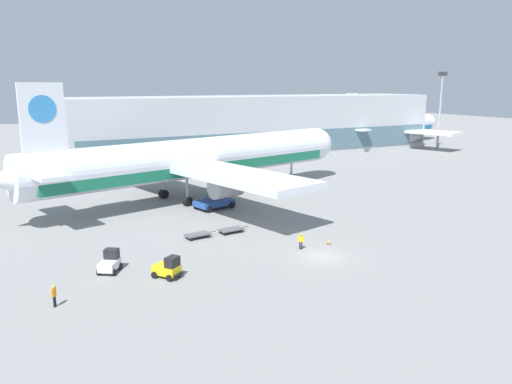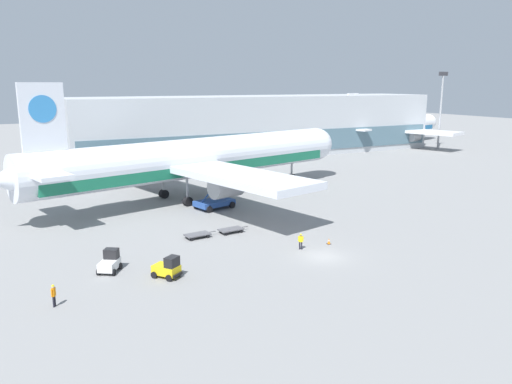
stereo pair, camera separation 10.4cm
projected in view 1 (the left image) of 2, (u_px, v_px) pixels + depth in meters
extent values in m
plane|color=gray|center=(323.00, 257.00, 49.58)|extent=(400.00, 400.00, 0.00)
cube|color=#B2B7BC|center=(260.00, 125.00, 120.50)|extent=(90.00, 18.00, 14.00)
cube|color=slate|center=(279.00, 142.00, 113.28)|extent=(88.20, 0.20, 4.90)
cylinder|color=#9EA0A5|center=(440.00, 113.00, 130.09)|extent=(0.50, 0.50, 18.83)
cube|color=#333338|center=(443.00, 74.00, 127.98)|extent=(2.80, 0.50, 1.00)
cylinder|color=silver|center=(198.00, 158.00, 73.93)|extent=(51.88, 18.06, 5.80)
cube|color=#196B4C|center=(198.00, 166.00, 74.20)|extent=(47.81, 16.95, 1.45)
sphere|color=silver|center=(316.00, 144.00, 90.68)|extent=(5.68, 5.68, 5.68)
cone|color=silver|center=(11.00, 179.00, 57.17)|extent=(7.51, 6.87, 5.51)
cube|color=silver|center=(42.00, 117.00, 58.38)|extent=(5.15, 1.67, 8.00)
cylinder|color=#3384CC|center=(42.00, 109.00, 58.18)|extent=(3.24, 1.30, 3.20)
cube|color=silver|center=(38.00, 171.00, 59.06)|extent=(6.60, 13.48, 0.50)
cube|color=silver|center=(183.00, 164.00, 72.40)|extent=(19.24, 48.52, 0.90)
cylinder|color=#9EA0A5|center=(226.00, 187.00, 65.38)|extent=(4.75, 3.72, 2.80)
cylinder|color=#9EA0A5|center=(149.00, 168.00, 80.19)|extent=(4.75, 3.72, 2.80)
cylinder|color=#9EA0A5|center=(291.00, 166.00, 87.39)|extent=(0.36, 0.36, 4.00)
cylinder|color=black|center=(291.00, 178.00, 87.82)|extent=(1.48, 1.18, 1.30)
cylinder|color=#9EA0A5|center=(187.00, 187.00, 69.63)|extent=(0.36, 0.36, 4.00)
cylinder|color=black|center=(187.00, 201.00, 70.05)|extent=(1.48, 1.18, 1.30)
cylinder|color=#9EA0A5|center=(163.00, 181.00, 74.33)|extent=(0.36, 0.36, 4.00)
cylinder|color=black|center=(164.00, 194.00, 74.75)|extent=(1.48, 1.18, 1.30)
cylinder|color=white|center=(390.00, 126.00, 139.12)|extent=(43.84, 17.93, 4.95)
cube|color=#1E669E|center=(389.00, 130.00, 139.35)|extent=(40.43, 16.78, 1.24)
sphere|color=white|center=(427.00, 122.00, 154.38)|extent=(4.85, 4.85, 4.85)
cone|color=white|center=(343.00, 132.00, 123.85)|extent=(6.60, 6.11, 4.70)
cube|color=white|center=(352.00, 107.00, 125.04)|extent=(4.35, 1.68, 6.83)
cylinder|color=yellow|center=(352.00, 104.00, 124.87)|extent=(2.75, 1.26, 2.73)
cube|color=white|center=(349.00, 129.00, 125.58)|extent=(6.23, 11.51, 0.43)
cube|color=white|center=(385.00, 129.00, 137.72)|extent=(18.70, 41.14, 0.77)
cylinder|color=#9EA0A5|center=(414.00, 137.00, 132.08)|extent=(4.13, 3.35, 2.39)
cylinder|color=#9EA0A5|center=(359.00, 132.00, 144.02)|extent=(4.13, 3.35, 2.39)
cylinder|color=#9EA0A5|center=(418.00, 133.00, 151.34)|extent=(0.31, 0.31, 3.41)
cylinder|color=black|center=(418.00, 138.00, 151.71)|extent=(1.29, 1.06, 1.11)
cylinder|color=#9EA0A5|center=(391.00, 139.00, 135.40)|extent=(0.31, 0.31, 3.41)
cylinder|color=black|center=(391.00, 145.00, 135.77)|extent=(1.29, 1.06, 1.11)
cylinder|color=#9EA0A5|center=(374.00, 137.00, 139.20)|extent=(0.31, 0.31, 3.41)
cylinder|color=black|center=(373.00, 143.00, 139.56)|extent=(1.29, 1.06, 1.11)
cube|color=#284C99|center=(214.00, 203.00, 68.68)|extent=(5.77, 4.16, 0.70)
cube|color=#B2B2B7|center=(214.00, 174.00, 67.83)|extent=(5.48, 3.95, 0.30)
cube|color=yellow|center=(214.00, 170.00, 67.71)|extent=(5.48, 3.95, 0.08)
cube|color=#284C99|center=(214.00, 187.00, 68.22)|extent=(4.18, 1.17, 3.75)
cube|color=#284C99|center=(214.00, 187.00, 68.22)|extent=(4.18, 1.17, 3.75)
cylinder|color=black|center=(219.00, 201.00, 71.11)|extent=(0.96, 0.56, 0.90)
cylinder|color=black|center=(232.00, 205.00, 68.91)|extent=(0.96, 0.56, 0.90)
cylinder|color=black|center=(196.00, 205.00, 68.59)|extent=(0.96, 0.56, 0.90)
cylinder|color=black|center=(209.00, 209.00, 66.39)|extent=(0.96, 0.56, 0.90)
cube|color=silver|center=(109.00, 265.00, 45.38)|extent=(2.42, 2.69, 0.80)
cube|color=black|center=(112.00, 254.00, 45.83)|extent=(1.53, 1.43, 0.90)
cube|color=black|center=(115.00, 263.00, 46.64)|extent=(1.15, 0.82, 0.24)
cylinder|color=black|center=(106.00, 266.00, 46.31)|extent=(0.53, 0.63, 0.60)
cylinder|color=black|center=(120.00, 266.00, 46.19)|extent=(0.53, 0.63, 0.60)
cylinder|color=black|center=(99.00, 272.00, 44.75)|extent=(0.53, 0.63, 0.60)
cylinder|color=black|center=(114.00, 272.00, 44.62)|extent=(0.53, 0.63, 0.60)
cube|color=yellow|center=(167.00, 270.00, 44.20)|extent=(2.48, 2.68, 0.80)
cube|color=black|center=(172.00, 262.00, 43.74)|extent=(1.53, 1.46, 0.90)
cube|color=black|center=(178.00, 275.00, 43.72)|extent=(1.11, 0.87, 0.24)
cylinder|color=black|center=(179.00, 273.00, 44.55)|extent=(0.55, 0.63, 0.60)
cylinder|color=black|center=(169.00, 278.00, 43.33)|extent=(0.55, 0.63, 0.60)
cylinder|color=black|center=(164.00, 270.00, 45.25)|extent=(0.55, 0.63, 0.60)
cylinder|color=black|center=(155.00, 275.00, 44.03)|extent=(0.55, 0.63, 0.60)
cube|color=#56565B|center=(197.00, 234.00, 55.49)|extent=(2.94, 1.77, 0.12)
cube|color=#56565B|center=(212.00, 232.00, 56.48)|extent=(0.90, 0.17, 0.08)
cylinder|color=black|center=(203.00, 234.00, 56.58)|extent=(0.37, 0.18, 0.36)
cylinder|color=black|center=(208.00, 236.00, 55.54)|extent=(0.37, 0.18, 0.36)
cylinder|color=black|center=(187.00, 236.00, 55.53)|extent=(0.37, 0.18, 0.36)
cylinder|color=black|center=(192.00, 239.00, 54.49)|extent=(0.37, 0.18, 0.36)
cube|color=#56565B|center=(231.00, 229.00, 57.44)|extent=(2.94, 1.77, 0.12)
cube|color=#56565B|center=(245.00, 227.00, 58.43)|extent=(0.90, 0.17, 0.08)
cylinder|color=black|center=(235.00, 229.00, 58.53)|extent=(0.37, 0.18, 0.36)
cylinder|color=black|center=(241.00, 231.00, 57.49)|extent=(0.37, 0.18, 0.36)
cylinder|color=black|center=(221.00, 231.00, 57.48)|extent=(0.37, 0.18, 0.36)
cylinder|color=black|center=(226.00, 234.00, 56.44)|extent=(0.37, 0.18, 0.36)
cylinder|color=black|center=(302.00, 246.00, 51.68)|extent=(0.14, 0.14, 0.81)
cylinder|color=black|center=(300.00, 246.00, 51.72)|extent=(0.14, 0.14, 0.81)
cube|color=yellow|center=(301.00, 239.00, 51.55)|extent=(0.42, 0.40, 0.61)
cylinder|color=yellow|center=(303.00, 239.00, 51.50)|extent=(0.09, 0.09, 0.55)
cylinder|color=yellow|center=(299.00, 239.00, 51.59)|extent=(0.09, 0.09, 0.55)
sphere|color=#846047|center=(301.00, 235.00, 51.46)|extent=(0.22, 0.22, 0.22)
sphere|color=yellow|center=(301.00, 235.00, 51.45)|extent=(0.21, 0.21, 0.21)
cylinder|color=black|center=(55.00, 301.00, 38.46)|extent=(0.14, 0.14, 0.87)
cylinder|color=black|center=(54.00, 302.00, 38.26)|extent=(0.14, 0.14, 0.87)
cube|color=orange|center=(54.00, 292.00, 38.20)|extent=(0.38, 0.42, 0.65)
cylinder|color=orange|center=(55.00, 291.00, 38.42)|extent=(0.09, 0.09, 0.59)
cylinder|color=orange|center=(52.00, 293.00, 37.96)|extent=(0.09, 0.09, 0.59)
sphere|color=#DBB28E|center=(53.00, 287.00, 38.10)|extent=(0.24, 0.24, 0.24)
sphere|color=yellow|center=(53.00, 286.00, 38.09)|extent=(0.22, 0.22, 0.22)
cube|color=black|center=(329.00, 244.00, 53.48)|extent=(0.40, 0.40, 0.04)
cone|color=orange|center=(329.00, 241.00, 53.41)|extent=(0.32, 0.32, 0.60)
cylinder|color=white|center=(329.00, 241.00, 53.40)|extent=(0.19, 0.19, 0.08)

